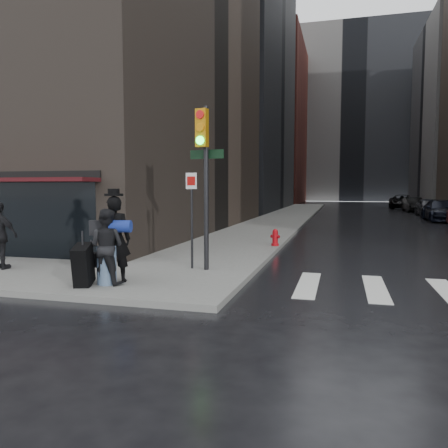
% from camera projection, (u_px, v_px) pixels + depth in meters
% --- Properties ---
extents(ground, '(140.00, 140.00, 0.00)m').
position_uv_depth(ground, '(162.00, 285.00, 10.80)').
color(ground, black).
rests_on(ground, ground).
extents(sidewalk_left, '(4.00, 50.00, 0.15)m').
position_uv_depth(sidewalk_left, '(288.00, 216.00, 36.79)').
color(sidewalk_left, slate).
rests_on(sidewalk_left, ground).
extents(bldg_left_mid, '(22.00, 24.00, 34.00)m').
position_uv_depth(bldg_left_mid, '(186.00, 59.00, 49.34)').
color(bldg_left_mid, gray).
rests_on(bldg_left_mid, ground).
extents(bldg_left_far, '(22.00, 20.00, 26.00)m').
position_uv_depth(bldg_left_far, '(236.00, 124.00, 72.77)').
color(bldg_left_far, '#5B271F').
rests_on(bldg_left_far, ground).
extents(bldg_distant, '(40.00, 12.00, 32.00)m').
position_uv_depth(bldg_distant, '(352.00, 116.00, 83.02)').
color(bldg_distant, gray).
rests_on(bldg_distant, ground).
extents(man_overcoat, '(1.17, 1.42, 2.27)m').
position_uv_depth(man_overcoat, '(108.00, 243.00, 10.32)').
color(man_overcoat, black).
rests_on(man_overcoat, ground).
extents(man_jeans, '(1.26, 0.67, 1.77)m').
position_uv_depth(man_jeans, '(106.00, 246.00, 10.17)').
color(man_jeans, black).
rests_on(man_jeans, ground).
extents(man_greycoat, '(1.12, 0.50, 1.87)m').
position_uv_depth(man_greycoat, '(0.00, 236.00, 12.06)').
color(man_greycoat, black).
rests_on(man_greycoat, ground).
extents(traffic_light, '(1.10, 0.56, 4.44)m').
position_uv_depth(traffic_light, '(203.00, 165.00, 11.76)').
color(traffic_light, black).
rests_on(traffic_light, ground).
extents(fire_hydrant, '(0.38, 0.29, 0.66)m').
position_uv_depth(fire_hydrant, '(275.00, 238.00, 17.02)').
color(fire_hydrant, '#AE0A12').
rests_on(fire_hydrant, ground).
extents(parked_car_3, '(2.21, 5.34, 1.55)m').
position_uv_depth(parked_car_3, '(442.00, 210.00, 31.59)').
color(parked_car_3, black).
rests_on(parked_car_3, ground).
extents(parked_car_4, '(1.84, 4.54, 1.54)m').
position_uv_depth(parked_car_4, '(428.00, 207.00, 37.70)').
color(parked_car_4, '#3C3C40').
rests_on(parked_car_4, ground).
extents(parked_car_5, '(1.78, 4.50, 1.46)m').
position_uv_depth(parked_car_5, '(413.00, 205.00, 43.95)').
color(parked_car_5, black).
rests_on(parked_car_5, ground).
extents(parked_car_6, '(3.00, 5.98, 1.62)m').
position_uv_depth(parked_car_6, '(402.00, 202.00, 50.17)').
color(parked_car_6, black).
rests_on(parked_car_6, ground).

